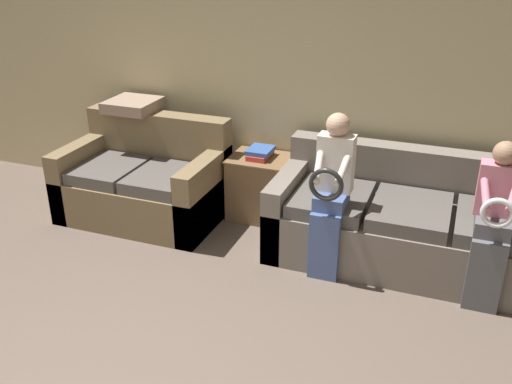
{
  "coord_description": "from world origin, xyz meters",
  "views": [
    {
      "loc": [
        1.63,
        -1.58,
        2.43
      ],
      "look_at": [
        0.32,
        1.89,
        0.73
      ],
      "focal_mm": 40.0,
      "sensor_mm": 36.0,
      "label": 1
    }
  ],
  "objects_px": {
    "child_left_seated": "(331,189)",
    "side_shelf": "(260,186)",
    "couch_side": "(145,183)",
    "book_stack": "(260,153)",
    "throw_pillow": "(133,105)",
    "couch_main": "(410,224)",
    "child_right_seated": "(494,219)"
  },
  "relations": [
    {
      "from": "throw_pillow",
      "to": "book_stack",
      "type": "bearing_deg",
      "value": 2.27
    },
    {
      "from": "couch_side",
      "to": "book_stack",
      "type": "relative_size",
      "value": 5.03
    },
    {
      "from": "couch_side",
      "to": "child_left_seated",
      "type": "height_order",
      "value": "child_left_seated"
    },
    {
      "from": "couch_side",
      "to": "book_stack",
      "type": "xyz_separation_m",
      "value": [
        1.0,
        0.35,
        0.31
      ]
    },
    {
      "from": "child_left_seated",
      "to": "side_shelf",
      "type": "relative_size",
      "value": 2.13
    },
    {
      "from": "couch_side",
      "to": "couch_main",
      "type": "bearing_deg",
      "value": 1.37
    },
    {
      "from": "couch_side",
      "to": "book_stack",
      "type": "height_order",
      "value": "couch_side"
    },
    {
      "from": "child_right_seated",
      "to": "side_shelf",
      "type": "bearing_deg",
      "value": 160.68
    },
    {
      "from": "child_left_seated",
      "to": "child_right_seated",
      "type": "relative_size",
      "value": 1.06
    },
    {
      "from": "child_left_seated",
      "to": "throw_pillow",
      "type": "bearing_deg",
      "value": 162.95
    },
    {
      "from": "child_left_seated",
      "to": "child_right_seated",
      "type": "bearing_deg",
      "value": -0.2
    },
    {
      "from": "side_shelf",
      "to": "book_stack",
      "type": "xyz_separation_m",
      "value": [
        0.0,
        0.0,
        0.33
      ]
    },
    {
      "from": "couch_main",
      "to": "book_stack",
      "type": "distance_m",
      "value": 1.45
    },
    {
      "from": "couch_main",
      "to": "child_right_seated",
      "type": "bearing_deg",
      "value": -34.92
    },
    {
      "from": "throw_pillow",
      "to": "couch_side",
      "type": "bearing_deg",
      "value": -49.87
    },
    {
      "from": "couch_main",
      "to": "couch_side",
      "type": "xyz_separation_m",
      "value": [
        -2.38,
        -0.06,
        0.01
      ]
    },
    {
      "from": "child_left_seated",
      "to": "book_stack",
      "type": "xyz_separation_m",
      "value": [
        -0.82,
        0.68,
        -0.06
      ]
    },
    {
      "from": "child_left_seated",
      "to": "couch_side",
      "type": "bearing_deg",
      "value": 169.57
    },
    {
      "from": "couch_side",
      "to": "child_right_seated",
      "type": "height_order",
      "value": "child_right_seated"
    },
    {
      "from": "child_right_seated",
      "to": "book_stack",
      "type": "height_order",
      "value": "child_right_seated"
    },
    {
      "from": "couch_main",
      "to": "throw_pillow",
      "type": "bearing_deg",
      "value": 174.73
    },
    {
      "from": "book_stack",
      "to": "couch_main",
      "type": "bearing_deg",
      "value": -11.94
    },
    {
      "from": "side_shelf",
      "to": "book_stack",
      "type": "relative_size",
      "value": 2.08
    },
    {
      "from": "side_shelf",
      "to": "book_stack",
      "type": "height_order",
      "value": "book_stack"
    },
    {
      "from": "couch_main",
      "to": "side_shelf",
      "type": "xyz_separation_m",
      "value": [
        -1.39,
        0.29,
        -0.01
      ]
    },
    {
      "from": "child_left_seated",
      "to": "side_shelf",
      "type": "bearing_deg",
      "value": 140.29
    },
    {
      "from": "child_right_seated",
      "to": "side_shelf",
      "type": "relative_size",
      "value": 2.01
    },
    {
      "from": "couch_side",
      "to": "throw_pillow",
      "type": "xyz_separation_m",
      "value": [
        -0.25,
        0.3,
        0.64
      ]
    },
    {
      "from": "child_left_seated",
      "to": "book_stack",
      "type": "relative_size",
      "value": 4.44
    },
    {
      "from": "child_left_seated",
      "to": "couch_main",
      "type": "bearing_deg",
      "value": 34.65
    },
    {
      "from": "couch_main",
      "to": "child_right_seated",
      "type": "distance_m",
      "value": 0.77
    },
    {
      "from": "child_left_seated",
      "to": "child_right_seated",
      "type": "xyz_separation_m",
      "value": [
        1.13,
        -0.0,
        -0.04
      ]
    }
  ]
}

